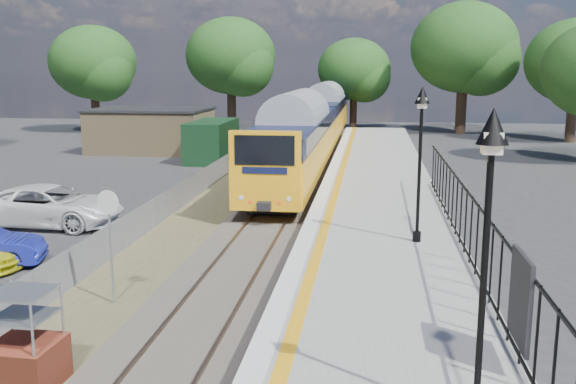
% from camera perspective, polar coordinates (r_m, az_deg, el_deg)
% --- Properties ---
extents(ground, '(120.00, 120.00, 0.00)m').
position_cam_1_polar(ground, '(14.77, -8.69, -13.18)').
color(ground, '#2D2D30').
rests_on(ground, ground).
extents(track_bed, '(5.90, 80.00, 0.29)m').
position_cam_1_polar(track_bed, '(23.76, -3.36, -3.46)').
color(track_bed, '#473F38').
rests_on(track_bed, ground).
extents(platform, '(5.00, 70.00, 0.90)m').
position_cam_1_polar(platform, '(21.65, 8.06, -4.01)').
color(platform, gray).
rests_on(platform, ground).
extents(platform_edge, '(0.90, 70.00, 0.01)m').
position_cam_1_polar(platform_edge, '(21.61, 2.61, -2.70)').
color(platform_edge, silver).
rests_on(platform_edge, platform).
extents(victorian_lamp_south, '(0.44, 0.44, 4.60)m').
position_cam_1_polar(victorian_lamp_south, '(9.23, 17.42, -0.27)').
color(victorian_lamp_south, black).
rests_on(victorian_lamp_south, platform).
extents(victorian_lamp_north, '(0.44, 0.44, 4.60)m').
position_cam_1_polar(victorian_lamp_north, '(19.05, 11.75, 5.59)').
color(victorian_lamp_north, black).
rests_on(victorian_lamp_north, platform).
extents(palisade_fence, '(0.12, 26.00, 2.00)m').
position_cam_1_polar(palisade_fence, '(15.95, 16.85, -4.69)').
color(palisade_fence, black).
rests_on(palisade_fence, platform).
extents(wire_fence, '(0.06, 52.00, 1.20)m').
position_cam_1_polar(wire_fence, '(26.75, -10.30, -0.86)').
color(wire_fence, '#999EA3').
rests_on(wire_fence, ground).
extents(outbuilding, '(10.80, 10.10, 3.12)m').
position_cam_1_polar(outbuilding, '(46.76, -11.08, 5.29)').
color(outbuilding, '#A0865A').
rests_on(outbuilding, ground).
extents(tree_line, '(56.80, 43.80, 11.88)m').
position_cam_1_polar(tree_line, '(54.98, 4.96, 11.58)').
color(tree_line, '#332319').
rests_on(tree_line, ground).
extents(train, '(2.82, 40.83, 3.51)m').
position_cam_1_polar(train, '(43.86, 2.36, 6.19)').
color(train, '#FAAC16').
rests_on(train, ground).
extents(brick_plinth, '(1.28, 1.28, 1.98)m').
position_cam_1_polar(brick_plinth, '(13.32, -22.40, -12.24)').
color(brick_plinth, brown).
rests_on(brick_plinth, ground).
extents(speed_sign, '(0.61, 0.15, 3.02)m').
position_cam_1_polar(speed_sign, '(16.75, -15.59, -3.00)').
color(speed_sign, '#999EA3').
rests_on(speed_sign, ground).
extents(car_white, '(5.76, 2.87, 1.57)m').
position_cam_1_polar(car_white, '(26.34, -20.42, -1.16)').
color(car_white, white).
rests_on(car_white, ground).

